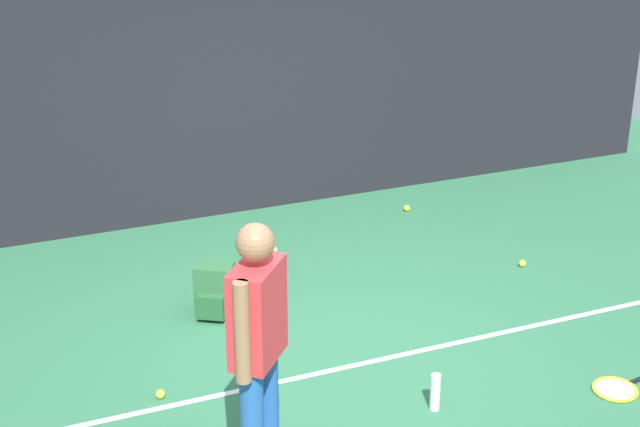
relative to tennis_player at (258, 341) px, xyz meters
The scene contains 10 objects.
ground_plane 1.81m from the tennis_player, 48.33° to the left, with size 12.00×12.00×0.00m, color #2D6B47.
back_fence 4.27m from the tennis_player, 76.23° to the left, with size 10.00×0.10×2.59m, color black.
court_line 1.70m from the tennis_player, 43.57° to the left, with size 9.00×0.05×0.00m, color white.
tennis_player is the anchor object (origin of this frame).
tennis_racket 2.82m from the tennis_player, ahead, with size 0.63×0.37×0.03m.
backpack 2.25m from the tennis_player, 81.24° to the left, with size 0.37×0.37×0.44m.
tennis_ball_near_player 1.48m from the tennis_player, 108.97° to the left, with size 0.07×0.07×0.07m, color #CCE033.
tennis_ball_by_fence 3.78m from the tennis_player, 31.44° to the left, with size 0.07×0.07×0.07m, color #CCE033.
tennis_ball_mid_court 4.52m from the tennis_player, 51.47° to the left, with size 0.07×0.07×0.07m, color #CCE033.
water_bottle 1.59m from the tennis_player, 10.50° to the left, with size 0.07×0.07×0.27m, color white.
Camera 1 is at (-2.50, -5.74, 3.80)m, focal length 54.13 mm.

